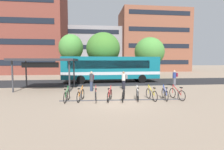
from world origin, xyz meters
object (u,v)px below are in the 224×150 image
object	(u,v)px
parked_bicycle_white_5	(137,94)
street_tree_0	(71,48)
commuter_maroon_pack_1	(175,77)
street_tree_1	(103,49)
transit_shelter	(46,61)
commuter_grey_pack_0	(124,79)
commuter_maroon_pack_2	(92,80)
parked_bicycle_red_8	(177,94)
street_tree_2	(149,52)
parked_bicycle_orange_1	(81,95)
parked_bicycle_yellow_6	(151,94)
parked_bicycle_red_2	(96,95)
parked_bicycle_blue_7	(165,94)
parked_bicycle_black_4	(123,95)
city_bus	(111,68)
parked_bicycle_red_3	(110,95)
parked_bicycle_green_0	(67,96)

from	to	relation	value
parked_bicycle_white_5	street_tree_0	xyz separation A→B (m)	(-6.32, 16.26, 4.39)
commuter_maroon_pack_1	street_tree_1	bearing A→B (deg)	-57.25
transit_shelter	commuter_grey_pack_0	distance (m)	7.49
commuter_maroon_pack_2	parked_bicycle_white_5	bearing A→B (deg)	56.33
parked_bicycle_white_5	parked_bicycle_red_8	world-z (taller)	same
commuter_maroon_pack_2	street_tree_2	bearing A→B (deg)	161.94
street_tree_1	parked_bicycle_orange_1	bearing A→B (deg)	-99.85
parked_bicycle_yellow_6	parked_bicycle_orange_1	bearing A→B (deg)	80.53
parked_bicycle_yellow_6	commuter_maroon_pack_1	world-z (taller)	commuter_maroon_pack_1
parked_bicycle_red_2	parked_bicycle_blue_7	world-z (taller)	same
parked_bicycle_black_4	parked_bicycle_red_8	bearing A→B (deg)	-74.40
commuter_maroon_pack_2	street_tree_2	size ratio (longest dim) A/B	0.26
parked_bicycle_orange_1	parked_bicycle_blue_7	distance (m)	5.74
parked_bicycle_red_2	commuter_maroon_pack_1	distance (m)	10.33
parked_bicycle_red_8	street_tree_2	size ratio (longest dim) A/B	0.25
city_bus	parked_bicycle_blue_7	distance (m)	10.72
parked_bicycle_yellow_6	transit_shelter	world-z (taller)	transit_shelter
parked_bicycle_red_2	parked_bicycle_blue_7	size ratio (longest dim) A/B	1.01
parked_bicycle_blue_7	street_tree_2	distance (m)	18.62
city_bus	commuter_maroon_pack_2	size ratio (longest dim) A/B	6.92
parked_bicycle_blue_7	parked_bicycle_red_8	size ratio (longest dim) A/B	1.00
city_bus	parked_bicycle_yellow_6	world-z (taller)	city_bus
parked_bicycle_orange_1	parked_bicycle_white_5	world-z (taller)	same
street_tree_1	street_tree_2	size ratio (longest dim) A/B	1.01
parked_bicycle_red_2	street_tree_2	world-z (taller)	street_tree_2
parked_bicycle_black_4	street_tree_0	distance (m)	17.78
parked_bicycle_red_3	commuter_grey_pack_0	xyz separation A→B (m)	(1.82, 4.64, 0.59)
parked_bicycle_red_3	street_tree_2	xyz separation A→B (m)	(8.68, 17.52, 3.91)
parked_bicycle_black_4	transit_shelter	xyz separation A→B (m)	(-6.35, 5.40, 2.31)
commuter_grey_pack_0	parked_bicycle_yellow_6	bearing A→B (deg)	94.22
parked_bicycle_orange_1	parked_bicycle_yellow_6	xyz separation A→B (m)	(4.78, -0.27, 0.00)
city_bus	parked_bicycle_red_3	xyz separation A→B (m)	(-1.26, -10.29, -1.39)
commuter_maroon_pack_2	parked_bicycle_green_0	bearing A→B (deg)	-4.82
parked_bicycle_black_4	street_tree_0	xyz separation A→B (m)	(-5.34, 16.38, 4.39)
parked_bicycle_black_4	transit_shelter	world-z (taller)	transit_shelter
parked_bicycle_blue_7	parked_bicycle_red_3	bearing A→B (deg)	99.72
parked_bicycle_red_3	parked_bicycle_red_8	distance (m)	4.68
parked_bicycle_red_3	commuter_maroon_pack_1	distance (m)	9.64
parked_bicycle_red_3	commuter_maroon_pack_2	world-z (taller)	commuter_maroon_pack_2
street_tree_2	parked_bicycle_blue_7	bearing A→B (deg)	-105.50
parked_bicycle_blue_7	transit_shelter	world-z (taller)	transit_shelter
transit_shelter	commuter_maroon_pack_2	xyz separation A→B (m)	(4.23, -1.34, -1.69)
parked_bicycle_green_0	parked_bicycle_yellow_6	distance (m)	5.67
parked_bicycle_orange_1	parked_bicycle_white_5	distance (m)	3.82
city_bus	street_tree_1	distance (m)	4.70
commuter_maroon_pack_2	city_bus	bearing A→B (deg)	176.72
parked_bicycle_white_5	transit_shelter	world-z (taller)	transit_shelter
transit_shelter	commuter_grey_pack_0	xyz separation A→B (m)	(7.26, -0.69, -1.72)
parked_bicycle_orange_1	transit_shelter	world-z (taller)	transit_shelter
street_tree_1	street_tree_2	bearing A→B (deg)	23.03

